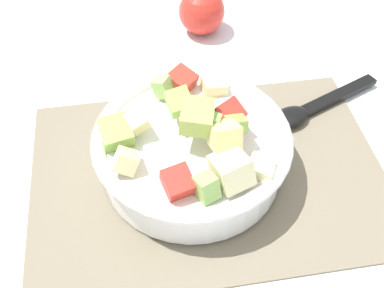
{
  "coord_description": "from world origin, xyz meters",
  "views": [
    {
      "loc": [
        0.08,
        0.37,
        0.48
      ],
      "look_at": [
        0.02,
        -0.01,
        0.05
      ],
      "focal_mm": 44.78,
      "sensor_mm": 36.0,
      "label": 1
    }
  ],
  "objects": [
    {
      "name": "whole_apple",
      "position": [
        -0.05,
        -0.31,
        0.04
      ],
      "size": [
        0.08,
        0.08,
        0.09
      ],
      "color": "red",
      "rests_on": "ground_plane"
    },
    {
      "name": "ground_plane",
      "position": [
        0.0,
        0.0,
        0.0
      ],
      "size": [
        2.4,
        2.4,
        0.0
      ],
      "primitive_type": "plane",
      "color": "silver"
    },
    {
      "name": "salad_bowl",
      "position": [
        0.02,
        -0.01,
        0.05
      ],
      "size": [
        0.24,
        0.24,
        0.12
      ],
      "color": "white",
      "rests_on": "placemat"
    },
    {
      "name": "serving_spoon",
      "position": [
        -0.16,
        -0.08,
        0.01
      ],
      "size": [
        0.18,
        0.1,
        0.01
      ],
      "color": "black",
      "rests_on": "placemat"
    },
    {
      "name": "placemat",
      "position": [
        0.0,
        0.0,
        0.0
      ],
      "size": [
        0.44,
        0.31,
        0.01
      ],
      "primitive_type": "cube",
      "color": "#756B56",
      "rests_on": "ground_plane"
    }
  ]
}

